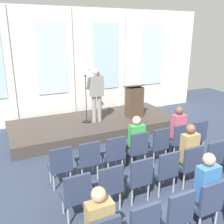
# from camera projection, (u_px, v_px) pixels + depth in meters

# --- Properties ---
(rear_partition) EXTENTS (10.30, 0.14, 4.00)m
(rear_partition) POSITION_uv_depth(u_px,v_px,m) (81.00, 65.00, 9.14)
(rear_partition) COLOR silver
(rear_partition) RESTS_ON ground
(stage_platform) EXTENTS (5.52, 2.31, 0.35)m
(stage_platform) POSITION_uv_depth(u_px,v_px,m) (95.00, 125.00, 8.44)
(stage_platform) COLOR #3F3833
(stage_platform) RESTS_ON ground
(speaker) EXTENTS (0.50, 0.69, 1.76)m
(speaker) POSITION_uv_depth(u_px,v_px,m) (96.00, 91.00, 7.96)
(speaker) COLOR gray
(speaker) RESTS_ON stage_platform
(mic_stand) EXTENTS (0.28, 0.28, 1.55)m
(mic_stand) POSITION_uv_depth(u_px,v_px,m) (87.00, 112.00, 8.12)
(mic_stand) COLOR black
(mic_stand) RESTS_ON stage_platform
(lectern) EXTENTS (0.60, 0.48, 1.16)m
(lectern) POSITION_uv_depth(u_px,v_px,m) (134.00, 101.00, 8.56)
(lectern) COLOR #4C3828
(lectern) RESTS_ON stage_platform
(chair_r0_c0) EXTENTS (0.46, 0.44, 0.94)m
(chair_r0_c0) POSITION_uv_depth(u_px,v_px,m) (60.00, 164.00, 5.21)
(chair_r0_c0) COLOR #99999E
(chair_r0_c0) RESTS_ON ground
(chair_r0_c1) EXTENTS (0.46, 0.44, 0.94)m
(chair_r0_c1) POSITION_uv_depth(u_px,v_px,m) (88.00, 158.00, 5.46)
(chair_r0_c1) COLOR #99999E
(chair_r0_c1) RESTS_ON ground
(chair_r0_c2) EXTENTS (0.46, 0.44, 0.94)m
(chair_r0_c2) POSITION_uv_depth(u_px,v_px,m) (114.00, 152.00, 5.71)
(chair_r0_c2) COLOR #99999E
(chair_r0_c2) RESTS_ON ground
(chair_r0_c3) EXTENTS (0.46, 0.44, 0.94)m
(chair_r0_c3) POSITION_uv_depth(u_px,v_px,m) (137.00, 147.00, 5.96)
(chair_r0_c3) COLOR #99999E
(chair_r0_c3) RESTS_ON ground
(audience_r0_c3) EXTENTS (0.36, 0.39, 1.31)m
(audience_r0_c3) POSITION_uv_depth(u_px,v_px,m) (135.00, 139.00, 5.97)
(audience_r0_c3) COLOR #2D2D33
(audience_r0_c3) RESTS_ON ground
(chair_r0_c4) EXTENTS (0.46, 0.44, 0.94)m
(chair_r0_c4) POSITION_uv_depth(u_px,v_px,m) (158.00, 143.00, 6.21)
(chair_r0_c4) COLOR #99999E
(chair_r0_c4) RESTS_ON ground
(chair_r0_c5) EXTENTS (0.46, 0.44, 0.94)m
(chair_r0_c5) POSITION_uv_depth(u_px,v_px,m) (178.00, 139.00, 6.46)
(chair_r0_c5) COLOR #99999E
(chair_r0_c5) RESTS_ON ground
(audience_r0_c5) EXTENTS (0.36, 0.39, 1.38)m
(audience_r0_c5) POSITION_uv_depth(u_px,v_px,m) (177.00, 129.00, 6.46)
(audience_r0_c5) COLOR #2D2D33
(audience_r0_c5) RESTS_ON ground
(chair_r0_c6) EXTENTS (0.46, 0.44, 0.94)m
(chair_r0_c6) POSITION_uv_depth(u_px,v_px,m) (196.00, 135.00, 6.71)
(chair_r0_c6) COLOR #99999E
(chair_r0_c6) RESTS_ON ground
(chair_r1_c0) EXTENTS (0.46, 0.44, 0.94)m
(chair_r1_c0) POSITION_uv_depth(u_px,v_px,m) (76.00, 193.00, 4.26)
(chair_r1_c0) COLOR #99999E
(chair_r1_c0) RESTS_ON ground
(chair_r1_c1) EXTENTS (0.46, 0.44, 0.94)m
(chair_r1_c1) POSITION_uv_depth(u_px,v_px,m) (109.00, 184.00, 4.51)
(chair_r1_c1) COLOR #99999E
(chair_r1_c1) RESTS_ON ground
(chair_r1_c2) EXTENTS (0.46, 0.44, 0.94)m
(chair_r1_c2) POSITION_uv_depth(u_px,v_px,m) (138.00, 176.00, 4.76)
(chair_r1_c2) COLOR #99999E
(chair_r1_c2) RESTS_ON ground
(chair_r1_c3) EXTENTS (0.46, 0.44, 0.94)m
(chair_r1_c3) POSITION_uv_depth(u_px,v_px,m) (165.00, 169.00, 5.01)
(chair_r1_c3) COLOR #99999E
(chair_r1_c3) RESTS_ON ground
(chair_r1_c4) EXTENTS (0.46, 0.44, 0.94)m
(chair_r1_c4) POSITION_uv_depth(u_px,v_px,m) (189.00, 163.00, 5.26)
(chair_r1_c4) COLOR #99999E
(chair_r1_c4) RESTS_ON ground
(audience_r1_c4) EXTENTS (0.36, 0.39, 1.39)m
(audience_r1_c4) POSITION_uv_depth(u_px,v_px,m) (187.00, 151.00, 5.25)
(audience_r1_c4) COLOR #2D2D33
(audience_r1_c4) RESTS_ON ground
(chair_r1_c5) EXTENTS (0.46, 0.44, 0.94)m
(chair_r1_c5) POSITION_uv_depth(u_px,v_px,m) (211.00, 157.00, 5.51)
(chair_r1_c5) COLOR #99999E
(chair_r1_c5) RESTS_ON ground
(audience_r2_c0) EXTENTS (0.36, 0.39, 1.31)m
(audience_r2_c0) POSITION_uv_depth(u_px,v_px,m) (98.00, 224.00, 3.32)
(audience_r2_c0) COLOR #2D2D33
(audience_r2_c0) RESTS_ON ground
(chair_r2_c2) EXTENTS (0.46, 0.44, 0.94)m
(chair_r2_c2) POSITION_uv_depth(u_px,v_px,m) (175.00, 212.00, 3.81)
(chair_r2_c2) COLOR #99999E
(chair_r2_c2) RESTS_ON ground
(chair_r2_c3) EXTENTS (0.46, 0.44, 0.94)m
(chair_r2_c3) POSITION_uv_depth(u_px,v_px,m) (206.00, 201.00, 4.06)
(chair_r2_c3) COLOR #99999E
(chair_r2_c3) RESTS_ON ground
(audience_r2_c3) EXTENTS (0.36, 0.39, 1.38)m
(audience_r2_c3) POSITION_uv_depth(u_px,v_px,m) (204.00, 187.00, 4.06)
(audience_r2_c3) COLOR #2D2D33
(audience_r2_c3) RESTS_ON ground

